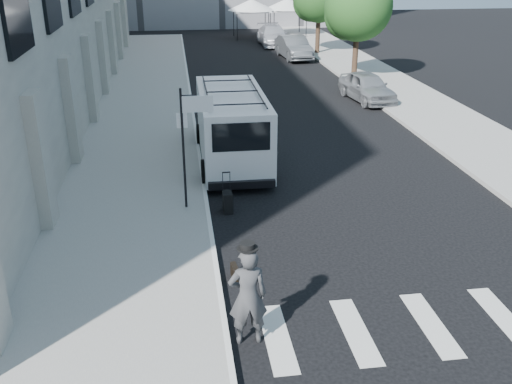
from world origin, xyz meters
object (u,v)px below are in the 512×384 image
object	(u,v)px
parked_car_a	(367,87)
parked_car_b	(294,47)
suitcase	(228,202)
businessman	(248,296)
parked_car_c	(273,36)
cargo_van	(231,125)
briefcase	(235,272)

from	to	relation	value
parked_car_a	parked_car_b	world-z (taller)	parked_car_b
parked_car_b	suitcase	bearing A→B (deg)	-110.12
businessman	parked_car_c	bearing A→B (deg)	-100.82
suitcase	parked_car_b	distance (m)	25.55
cargo_van	suitcase	bearing A→B (deg)	-97.04
briefcase	parked_car_b	size ratio (longest dim) A/B	0.09
suitcase	cargo_van	world-z (taller)	cargo_van
businessman	parked_car_a	distance (m)	20.08
parked_car_b	parked_car_c	bearing A→B (deg)	89.66
briefcase	suitcase	xyz separation A→B (m)	(0.18, 3.69, 0.14)
cargo_van	parked_car_a	distance (m)	10.93
cargo_van	parked_car_c	xyz separation A→B (m)	(5.97, 26.28, -0.54)
cargo_van	parked_car_b	size ratio (longest dim) A/B	1.44
parked_car_b	briefcase	bearing A→B (deg)	-108.49
parked_car_a	parked_car_b	distance (m)	12.39
parked_car_a	parked_car_b	bearing A→B (deg)	88.44
parked_car_a	parked_car_c	world-z (taller)	parked_car_c
briefcase	suitcase	distance (m)	3.70
businessman	parked_car_a	size ratio (longest dim) A/B	0.49
cargo_van	parked_car_a	world-z (taller)	cargo_van
suitcase	cargo_van	distance (m)	4.59
briefcase	cargo_van	world-z (taller)	cargo_van
cargo_van	parked_car_b	world-z (taller)	cargo_van
businessman	briefcase	size ratio (longest dim) A/B	4.67
briefcase	parked_car_b	bearing A→B (deg)	68.88
businessman	suitcase	world-z (taller)	businessman
briefcase	parked_car_a	xyz separation A→B (m)	(8.39, 15.93, 0.54)
businessman	parked_car_b	bearing A→B (deg)	-103.60
parked_car_b	parked_car_c	size ratio (longest dim) A/B	0.90
businessman	suitcase	xyz separation A→B (m)	(0.17, 6.00, -0.71)
businessman	parked_car_b	world-z (taller)	businessman
briefcase	parked_car_a	size ratio (longest dim) A/B	0.10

